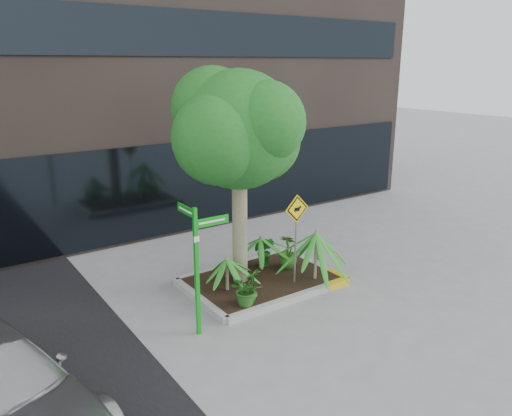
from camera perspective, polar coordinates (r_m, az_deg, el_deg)
ground at (r=11.12m, az=0.67°, el=-9.47°), size 80.00×80.00×0.00m
planter at (r=11.40m, az=0.82°, el=-8.23°), size 3.35×2.36×0.15m
tree at (r=10.41m, az=-2.03°, el=8.90°), size 3.19×2.83×4.79m
palm_front at (r=11.06m, az=6.93°, el=-2.80°), size 1.31×1.31×1.46m
palm_left at (r=10.58m, az=-3.36°, el=-5.84°), size 0.85×0.85×0.94m
palm_back at (r=11.67m, az=0.53°, el=-3.46°), size 0.89×0.89×0.99m
shrub_a at (r=10.09m, az=-1.25°, el=-9.20°), size 0.87×0.87×0.69m
shrub_b at (r=11.80m, az=3.75°, el=-4.96°), size 0.62×0.62×0.83m
shrub_c at (r=10.16m, az=-0.46°, el=-8.84°), size 0.43×0.43×0.74m
shrub_d at (r=11.93m, az=1.11°, el=-4.95°), size 0.56×0.56×0.73m
street_sign_post at (r=8.99m, az=-6.71°, el=-5.54°), size 0.72×0.71×2.44m
cattle_sign at (r=10.71m, az=4.63°, el=-1.83°), size 0.62×0.08×2.02m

